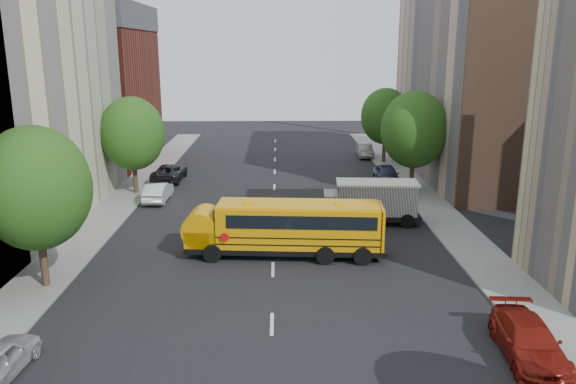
{
  "coord_description": "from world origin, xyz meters",
  "views": [
    {
      "loc": [
        0.26,
        -29.5,
        11.28
      ],
      "look_at": [
        0.87,
        2.0,
        3.18
      ],
      "focal_mm": 35.0,
      "sensor_mm": 36.0,
      "label": 1
    }
  ],
  "objects_px": {
    "street_tree_5": "(385,116)",
    "parked_car_5": "(365,150)",
    "street_tree_4": "(414,130)",
    "safari_truck": "(370,201)",
    "street_tree_1": "(35,188)",
    "parked_car_2": "(169,172)",
    "parked_car_1": "(158,192)",
    "street_tree_2": "(132,134)",
    "school_bus": "(284,226)",
    "parked_car_3": "(529,341)",
    "parked_car_4": "(387,175)"
  },
  "relations": [
    {
      "from": "street_tree_5",
      "to": "parked_car_5",
      "type": "distance_m",
      "value": 5.36
    },
    {
      "from": "street_tree_4",
      "to": "safari_truck",
      "type": "xyz_separation_m",
      "value": [
        -4.65,
        -7.99,
        -3.58
      ]
    },
    {
      "from": "street_tree_1",
      "to": "parked_car_5",
      "type": "relative_size",
      "value": 1.85
    },
    {
      "from": "street_tree_1",
      "to": "parked_car_2",
      "type": "height_order",
      "value": "street_tree_1"
    },
    {
      "from": "parked_car_1",
      "to": "parked_car_2",
      "type": "bearing_deg",
      "value": -85.49
    },
    {
      "from": "street_tree_2",
      "to": "parked_car_1",
      "type": "height_order",
      "value": "street_tree_2"
    },
    {
      "from": "street_tree_5",
      "to": "school_bus",
      "type": "relative_size",
      "value": 0.67
    },
    {
      "from": "parked_car_1",
      "to": "parked_car_3",
      "type": "height_order",
      "value": "parked_car_1"
    },
    {
      "from": "parked_car_1",
      "to": "safari_truck",
      "type": "bearing_deg",
      "value": 160.04
    },
    {
      "from": "street_tree_2",
      "to": "parked_car_2",
      "type": "bearing_deg",
      "value": 69.03
    },
    {
      "from": "street_tree_5",
      "to": "parked_car_4",
      "type": "relative_size",
      "value": 1.61
    },
    {
      "from": "school_bus",
      "to": "parked_car_3",
      "type": "xyz_separation_m",
      "value": [
        9.0,
        -10.93,
        -1.03
      ]
    },
    {
      "from": "street_tree_5",
      "to": "parked_car_5",
      "type": "xyz_separation_m",
      "value": [
        -1.4,
        3.28,
        -4.0
      ]
    },
    {
      "from": "street_tree_4",
      "to": "parked_car_5",
      "type": "height_order",
      "value": "street_tree_4"
    },
    {
      "from": "street_tree_1",
      "to": "street_tree_5",
      "type": "distance_m",
      "value": 37.2
    },
    {
      "from": "school_bus",
      "to": "parked_car_1",
      "type": "height_order",
      "value": "school_bus"
    },
    {
      "from": "street_tree_1",
      "to": "parked_car_1",
      "type": "xyz_separation_m",
      "value": [
        2.2,
        15.83,
        -4.23
      ]
    },
    {
      "from": "school_bus",
      "to": "parked_car_3",
      "type": "relative_size",
      "value": 2.28
    },
    {
      "from": "street_tree_4",
      "to": "parked_car_2",
      "type": "xyz_separation_m",
      "value": [
        -20.21,
        4.67,
        -4.35
      ]
    },
    {
      "from": "parked_car_1",
      "to": "street_tree_4",
      "type": "bearing_deg",
      "value": -172.68
    },
    {
      "from": "street_tree_5",
      "to": "street_tree_1",
      "type": "bearing_deg",
      "value": -126.25
    },
    {
      "from": "street_tree_2",
      "to": "school_bus",
      "type": "relative_size",
      "value": 0.69
    },
    {
      "from": "street_tree_2",
      "to": "parked_car_5",
      "type": "xyz_separation_m",
      "value": [
        20.6,
        15.28,
        -4.12
      ]
    },
    {
      "from": "school_bus",
      "to": "street_tree_1",
      "type": "bearing_deg",
      "value": -156.56
    },
    {
      "from": "street_tree_4",
      "to": "parked_car_3",
      "type": "distance_m",
      "value": 25.25
    },
    {
      "from": "parked_car_2",
      "to": "street_tree_4",
      "type": "bearing_deg",
      "value": 168.82
    },
    {
      "from": "street_tree_2",
      "to": "parked_car_4",
      "type": "height_order",
      "value": "street_tree_2"
    },
    {
      "from": "street_tree_1",
      "to": "street_tree_4",
      "type": "relative_size",
      "value": 0.98
    },
    {
      "from": "parked_car_5",
      "to": "parked_car_4",
      "type": "bearing_deg",
      "value": -87.92
    },
    {
      "from": "street_tree_1",
      "to": "street_tree_4",
      "type": "bearing_deg",
      "value": 39.29
    },
    {
      "from": "street_tree_1",
      "to": "school_bus",
      "type": "relative_size",
      "value": 0.71
    },
    {
      "from": "school_bus",
      "to": "parked_car_2",
      "type": "relative_size",
      "value": 2.13
    },
    {
      "from": "school_bus",
      "to": "parked_car_4",
      "type": "height_order",
      "value": "school_bus"
    },
    {
      "from": "street_tree_1",
      "to": "parked_car_1",
      "type": "relative_size",
      "value": 1.82
    },
    {
      "from": "street_tree_5",
      "to": "parked_car_4",
      "type": "xyz_separation_m",
      "value": [
        -1.4,
        -8.95,
        -3.91
      ]
    },
    {
      "from": "school_bus",
      "to": "parked_car_4",
      "type": "bearing_deg",
      "value": 66.01
    },
    {
      "from": "parked_car_1",
      "to": "parked_car_3",
      "type": "relative_size",
      "value": 0.89
    },
    {
      "from": "street_tree_1",
      "to": "parked_car_3",
      "type": "distance_m",
      "value": 22.11
    },
    {
      "from": "street_tree_4",
      "to": "street_tree_5",
      "type": "height_order",
      "value": "street_tree_4"
    },
    {
      "from": "street_tree_1",
      "to": "parked_car_1",
      "type": "bearing_deg",
      "value": 82.09
    },
    {
      "from": "parked_car_2",
      "to": "parked_car_3",
      "type": "distance_m",
      "value": 34.99
    },
    {
      "from": "street_tree_4",
      "to": "street_tree_5",
      "type": "relative_size",
      "value": 1.08
    },
    {
      "from": "street_tree_5",
      "to": "school_bus",
      "type": "distance_m",
      "value": 28.07
    },
    {
      "from": "street_tree_4",
      "to": "parked_car_1",
      "type": "relative_size",
      "value": 1.86
    },
    {
      "from": "street_tree_5",
      "to": "school_bus",
      "type": "height_order",
      "value": "street_tree_5"
    },
    {
      "from": "street_tree_5",
      "to": "safari_truck",
      "type": "height_order",
      "value": "street_tree_5"
    },
    {
      "from": "street_tree_5",
      "to": "parked_car_4",
      "type": "height_order",
      "value": "street_tree_5"
    },
    {
      "from": "street_tree_4",
      "to": "street_tree_5",
      "type": "distance_m",
      "value": 12.01
    },
    {
      "from": "street_tree_1",
      "to": "parked_car_1",
      "type": "distance_m",
      "value": 16.54
    },
    {
      "from": "school_bus",
      "to": "parked_car_2",
      "type": "height_order",
      "value": "school_bus"
    }
  ]
}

